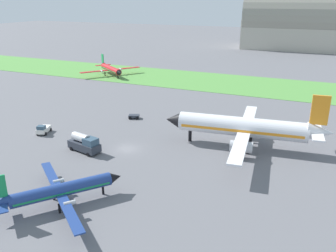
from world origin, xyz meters
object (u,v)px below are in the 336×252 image
at_px(airplane_midfield_jet, 245,127).
at_px(airplane_foreground_turboprop, 60,190).
at_px(baggage_cart_by_runway, 134,116).
at_px(airplane_taxiing_turboprop, 111,69).
at_px(fuel_truck_midfield, 84,143).
at_px(pushback_tug_near_gate, 43,129).

bearing_deg(airplane_midfield_jet, airplane_foreground_turboprop, 51.99).
distance_m(airplane_midfield_jet, baggage_cart_by_runway, 28.03).
xyz_separation_m(airplane_taxiing_turboprop, fuel_truck_midfield, (32.38, -59.62, -0.88)).
height_order(airplane_midfield_jet, fuel_truck_midfield, airplane_midfield_jet).
height_order(airplane_foreground_turboprop, airplane_midfield_jet, airplane_midfield_jet).
bearing_deg(baggage_cart_by_runway, pushback_tug_near_gate, -150.05).
relative_size(airplane_taxiing_turboprop, baggage_cart_by_runway, 6.60).
bearing_deg(airplane_foreground_turboprop, airplane_midfield_jet, 6.63).
bearing_deg(airplane_midfield_jet, pushback_tug_near_gate, 6.85).
bearing_deg(airplane_midfield_jet, airplane_taxiing_turboprop, -44.92).
distance_m(airplane_taxiing_turboprop, pushback_tug_near_gate, 58.66).
distance_m(airplane_midfield_jet, fuel_truck_midfield, 29.48).
relative_size(airplane_foreground_turboprop, fuel_truck_midfield, 2.46).
distance_m(airplane_foreground_turboprop, fuel_truck_midfield, 17.99).
bearing_deg(airplane_taxiing_turboprop, airplane_foreground_turboprop, -25.89).
bearing_deg(airplane_midfield_jet, fuel_truck_midfield, 20.95).
relative_size(airplane_midfield_jet, pushback_tug_near_gate, 7.82).
height_order(airplane_foreground_turboprop, airplane_taxiing_turboprop, airplane_taxiing_turboprop).
xyz_separation_m(airplane_midfield_jet, baggage_cart_by_runway, (-27.04, 6.58, -3.39)).
relative_size(fuel_truck_midfield, baggage_cart_by_runway, 2.39).
height_order(fuel_truck_midfield, baggage_cart_by_runway, fuel_truck_midfield).
bearing_deg(pushback_tug_near_gate, baggage_cart_by_runway, 124.47).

